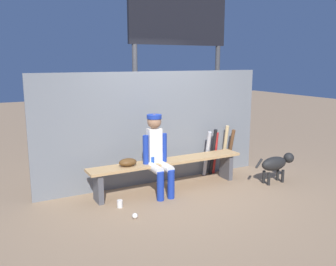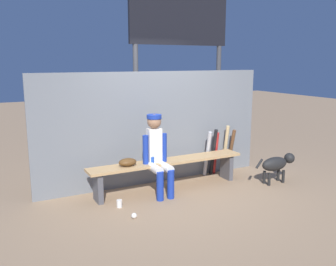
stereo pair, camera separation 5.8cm
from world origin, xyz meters
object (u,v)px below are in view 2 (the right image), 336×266
(dugout_bench, at_px, (168,167))
(baseball_glove, at_px, (128,162))
(baseball, at_px, (134,216))
(cup_on_ground, at_px, (119,204))
(bat_aluminum_red, at_px, (215,153))
(bat_wood_dark, at_px, (231,151))
(bat_aluminum_black, at_px, (213,152))
(bat_wood_natural, at_px, (225,149))
(dog, at_px, (277,164))
(cup_on_bench, at_px, (152,160))
(scoreboard, at_px, (182,38))
(player_seated, at_px, (157,152))
(bat_aluminum_silver, at_px, (207,154))

(dugout_bench, xyz_separation_m, baseball_glove, (-0.70, 0.00, 0.17))
(baseball, height_order, cup_on_ground, cup_on_ground)
(bat_aluminum_red, distance_m, baseball, 2.36)
(bat_wood_dark, distance_m, cup_on_ground, 2.57)
(dugout_bench, relative_size, bat_wood_dark, 3.21)
(bat_aluminum_black, bearing_deg, bat_wood_natural, 11.89)
(dog, bearing_deg, cup_on_bench, 165.69)
(baseball, bearing_deg, scoreboard, 48.27)
(player_seated, xyz_separation_m, scoreboard, (1.33, 1.58, 1.84))
(bat_wood_dark, relative_size, dog, 0.98)
(bat_wood_natural, bearing_deg, bat_aluminum_silver, -168.71)
(cup_on_ground, height_order, cup_on_bench, cup_on_bench)
(bat_wood_natural, bearing_deg, cup_on_ground, -163.48)
(dugout_bench, xyz_separation_m, bat_aluminum_black, (1.09, 0.29, 0.05))
(player_seated, xyz_separation_m, cup_on_ground, (-0.73, -0.24, -0.63))
(dugout_bench, bearing_deg, bat_wood_natural, 14.23)
(baseball_glove, height_order, bat_aluminum_red, bat_aluminum_red)
(bat_wood_natural, xyz_separation_m, baseball, (-2.32, -1.15, -0.41))
(player_seated, xyz_separation_m, dog, (2.05, -0.46, -0.35))
(bat_wood_natural, relative_size, cup_on_bench, 8.18)
(bat_aluminum_black, height_order, cup_on_ground, bat_aluminum_black)
(bat_aluminum_black, xyz_separation_m, bat_wood_dark, (0.41, 0.02, -0.02))
(bat_aluminum_black, distance_m, scoreboard, 2.40)
(baseball, bearing_deg, cup_on_ground, 95.50)
(scoreboard, bearing_deg, bat_wood_natural, -74.68)
(cup_on_bench, bearing_deg, cup_on_ground, -154.88)
(cup_on_bench, xyz_separation_m, dog, (2.11, -0.54, -0.21))
(baseball_glove, bearing_deg, cup_on_ground, -128.15)
(bat_aluminum_red, bearing_deg, scoreboard, 92.12)
(bat_aluminum_red, bearing_deg, bat_aluminum_black, -175.83)
(cup_on_bench, relative_size, dog, 0.13)
(cup_on_ground, relative_size, cup_on_bench, 1.00)
(scoreboard, bearing_deg, baseball, -131.73)
(baseball_glove, xyz_separation_m, bat_aluminum_red, (1.83, 0.29, -0.15))
(player_seated, distance_m, dog, 2.13)
(player_seated, xyz_separation_m, bat_aluminum_red, (1.38, 0.40, -0.28))
(bat_wood_dark, height_order, cup_on_ground, bat_wood_dark)
(bat_aluminum_silver, xyz_separation_m, bat_aluminum_black, (0.15, 0.03, 0.01))
(cup_on_bench, bearing_deg, baseball_glove, 174.68)
(bat_aluminum_red, relative_size, baseball, 10.91)
(dugout_bench, height_order, bat_wood_natural, bat_wood_natural)
(bat_wood_natural, bearing_deg, cup_on_bench, -167.08)
(player_seated, distance_m, cup_on_bench, 0.17)
(cup_on_ground, bearing_deg, cup_on_bench, 25.12)
(baseball_glove, height_order, bat_wood_dark, bat_wood_dark)
(bat_wood_dark, bearing_deg, baseball, -155.50)
(cup_on_ground, distance_m, cup_on_bench, 0.88)
(player_seated, xyz_separation_m, baseball_glove, (-0.45, 0.11, -0.14))
(player_seated, height_order, baseball_glove, player_seated)
(baseball_glove, bearing_deg, dog, -12.94)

